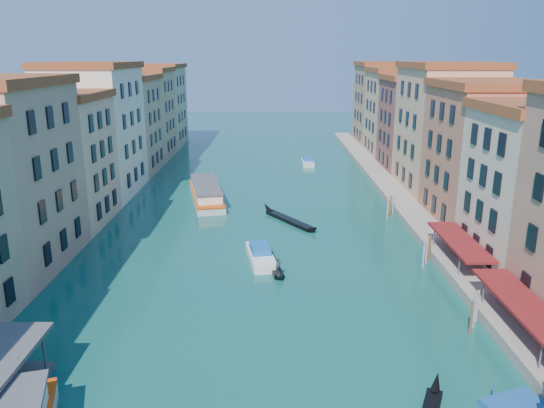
% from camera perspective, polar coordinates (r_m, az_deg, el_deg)
% --- Properties ---
extents(left_bank_palazzos, '(12.80, 128.40, 21.00)m').
position_cam_1_polar(left_bank_palazzos, '(84.33, -19.78, 6.43)').
color(left_bank_palazzos, '#C7B68F').
rests_on(left_bank_palazzos, ground).
extents(right_bank_palazzos, '(12.80, 128.40, 21.00)m').
position_cam_1_polar(right_bank_palazzos, '(84.51, 19.22, 6.53)').
color(right_bank_palazzos, brown).
rests_on(right_bank_palazzos, ground).
extents(quay, '(4.00, 140.00, 1.00)m').
position_cam_1_polar(quay, '(84.09, 13.51, 0.48)').
color(quay, gray).
rests_on(quay, ground).
extents(restaurant_awnings, '(3.20, 44.55, 3.12)m').
position_cam_1_polar(restaurant_awnings, '(46.03, 26.11, -10.35)').
color(restaurant_awnings, maroon).
rests_on(restaurant_awnings, ground).
extents(mooring_poles_right, '(1.44, 54.24, 3.20)m').
position_cam_1_polar(mooring_poles_right, '(50.32, 19.81, -9.52)').
color(mooring_poles_right, brown).
rests_on(mooring_poles_right, ground).
extents(vaporetto_far, '(7.69, 18.41, 2.67)m').
position_cam_1_polar(vaporetto_far, '(83.90, -7.11, 1.26)').
color(vaporetto_far, silver).
rests_on(vaporetto_far, ground).
extents(gondola_fore, '(2.84, 11.15, 2.23)m').
position_cam_1_polar(gondola_fore, '(58.07, -0.01, -6.11)').
color(gondola_fore, black).
rests_on(gondola_fore, ground).
extents(gondola_far, '(7.99, 11.58, 1.87)m').
position_cam_1_polar(gondola_far, '(72.49, 1.76, -1.62)').
color(gondola_far, black).
rests_on(gondola_far, ground).
extents(motorboat_mid, '(3.74, 8.22, 1.64)m').
position_cam_1_polar(motorboat_mid, '(59.01, -1.23, -5.47)').
color(motorboat_mid, white).
rests_on(motorboat_mid, ground).
extents(motorboat_far, '(2.32, 7.30, 1.51)m').
position_cam_1_polar(motorboat_far, '(110.89, 3.87, 4.56)').
color(motorboat_far, silver).
rests_on(motorboat_far, ground).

